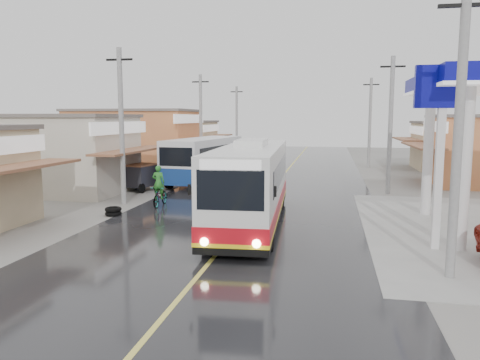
{
  "coord_description": "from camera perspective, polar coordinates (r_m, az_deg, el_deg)",
  "views": [
    {
      "loc": [
        3.62,
        -13.6,
        4.48
      ],
      "look_at": [
        -0.37,
        6.93,
        1.69
      ],
      "focal_mm": 35.0,
      "sensor_mm": 36.0,
      "label": 1
    }
  ],
  "objects": [
    {
      "name": "ground",
      "position": [
        14.77,
        -3.77,
        -10.09
      ],
      "size": [
        120.0,
        120.0,
        0.0
      ],
      "primitive_type": "plane",
      "color": "slate",
      "rests_on": "ground"
    },
    {
      "name": "road",
      "position": [
        29.17,
        3.75,
        -1.24
      ],
      "size": [
        12.0,
        90.0,
        0.02
      ],
      "primitive_type": "cube",
      "color": "black",
      "rests_on": "ground"
    },
    {
      "name": "centre_line",
      "position": [
        29.17,
        3.75,
        -1.22
      ],
      "size": [
        0.15,
        90.0,
        0.01
      ],
      "primitive_type": "cube",
      "color": "#D8CC4C",
      "rests_on": "road"
    },
    {
      "name": "shopfronts_left",
      "position": [
        35.98,
        -16.6,
        0.12
      ],
      "size": [
        11.0,
        44.0,
        5.2
      ],
      "primitive_type": null,
      "color": "tan",
      "rests_on": "ground"
    },
    {
      "name": "utility_poles_left",
      "position": [
        31.76,
        -8.64,
        -0.61
      ],
      "size": [
        1.6,
        50.0,
        8.0
      ],
      "primitive_type": null,
      "color": "gray",
      "rests_on": "ground"
    },
    {
      "name": "utility_poles_right",
      "position": [
        29.14,
        17.54,
        -1.61
      ],
      "size": [
        1.6,
        36.0,
        8.0
      ],
      "primitive_type": null,
      "color": "gray",
      "rests_on": "ground"
    },
    {
      "name": "coach_bus",
      "position": [
        19.66,
        1.47,
        -0.46
      ],
      "size": [
        3.14,
        11.58,
        3.58
      ],
      "rotation": [
        0.0,
        0.0,
        0.05
      ],
      "color": "silver",
      "rests_on": "road"
    },
    {
      "name": "second_bus",
      "position": [
        32.35,
        -4.34,
        2.56
      ],
      "size": [
        3.55,
        9.49,
        3.07
      ],
      "rotation": [
        0.0,
        0.0,
        -0.11
      ],
      "color": "silver",
      "rests_on": "road"
    },
    {
      "name": "cyclist",
      "position": [
        24.13,
        -9.73,
        -1.55
      ],
      "size": [
        0.77,
        1.99,
        2.12
      ],
      "rotation": [
        0.0,
        0.0,
        0.04
      ],
      "color": "black",
      "rests_on": "ground"
    },
    {
      "name": "tricycle_near",
      "position": [
        29.52,
        -11.94,
        0.55
      ],
      "size": [
        1.78,
        2.38,
        1.65
      ],
      "rotation": [
        0.0,
        0.0,
        -0.19
      ],
      "color": "#26262D",
      "rests_on": "ground"
    },
    {
      "name": "tyre_stack",
      "position": [
        22.39,
        -15.19,
        -3.71
      ],
      "size": [
        0.76,
        0.76,
        0.39
      ],
      "color": "black",
      "rests_on": "ground"
    }
  ]
}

